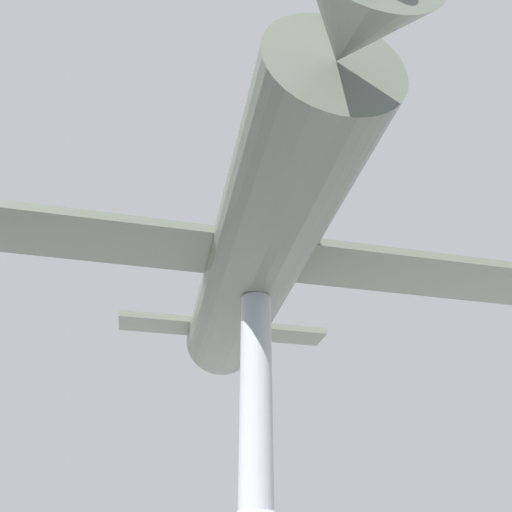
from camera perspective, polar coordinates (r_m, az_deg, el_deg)
support_pylon_central at (r=9.32m, az=-0.00°, el=-22.79°), size 0.61×0.61×6.41m
suspended_airplane at (r=10.57m, az=0.34°, el=0.89°), size 18.36×12.04×3.43m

